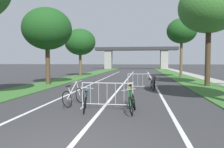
{
  "coord_description": "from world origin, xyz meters",
  "views": [
    {
      "loc": [
        1.55,
        -4.1,
        1.88
      ],
      "look_at": [
        -0.53,
        11.12,
        1.01
      ],
      "focal_mm": 35.04,
      "sensor_mm": 36.0,
      "label": 1
    }
  ],
  "objects_px": {
    "tree_right_pine_far": "(209,8)",
    "bicycle_black_5": "(153,84)",
    "tree_left_pine_near": "(80,42)",
    "crowd_barrier_nearest": "(107,96)",
    "bicycle_teal_1": "(85,102)",
    "bicycle_silver_0": "(74,96)",
    "bicycle_orange_2": "(154,83)",
    "tree_left_cypress_far": "(47,29)",
    "crowd_barrier_second": "(143,82)",
    "bicycle_yellow_3": "(132,98)",
    "bicycle_green_4": "(132,103)",
    "tree_right_oak_near": "(182,31)"
  },
  "relations": [
    {
      "from": "bicycle_orange_2",
      "to": "tree_left_pine_near",
      "type": "bearing_deg",
      "value": 132.27
    },
    {
      "from": "tree_right_oak_near",
      "to": "bicycle_black_5",
      "type": "relative_size",
      "value": 3.99
    },
    {
      "from": "crowd_barrier_second",
      "to": "bicycle_black_5",
      "type": "xyz_separation_m",
      "value": [
        0.67,
        -0.41,
        -0.15
      ]
    },
    {
      "from": "tree_left_cypress_far",
      "to": "bicycle_yellow_3",
      "type": "distance_m",
      "value": 11.31
    },
    {
      "from": "bicycle_teal_1",
      "to": "tree_right_pine_far",
      "type": "bearing_deg",
      "value": 40.69
    },
    {
      "from": "tree_left_cypress_far",
      "to": "tree_left_pine_near",
      "type": "relative_size",
      "value": 1.02
    },
    {
      "from": "bicycle_black_5",
      "to": "tree_right_oak_near",
      "type": "bearing_deg",
      "value": 65.92
    },
    {
      "from": "tree_right_oak_near",
      "to": "bicycle_orange_2",
      "type": "relative_size",
      "value": 3.98
    },
    {
      "from": "crowd_barrier_second",
      "to": "crowd_barrier_nearest",
      "type": "bearing_deg",
      "value": -102.32
    },
    {
      "from": "bicycle_orange_2",
      "to": "bicycle_black_5",
      "type": "height_order",
      "value": "bicycle_black_5"
    },
    {
      "from": "bicycle_teal_1",
      "to": "bicycle_green_4",
      "type": "bearing_deg",
      "value": -12.81
    },
    {
      "from": "crowd_barrier_nearest",
      "to": "bicycle_teal_1",
      "type": "bearing_deg",
      "value": -148.44
    },
    {
      "from": "crowd_barrier_second",
      "to": "bicycle_yellow_3",
      "type": "relative_size",
      "value": 1.28
    },
    {
      "from": "bicycle_yellow_3",
      "to": "tree_left_cypress_far",
      "type": "bearing_deg",
      "value": 123.96
    },
    {
      "from": "crowd_barrier_second",
      "to": "bicycle_yellow_3",
      "type": "distance_m",
      "value": 6.16
    },
    {
      "from": "tree_right_pine_far",
      "to": "tree_right_oak_near",
      "type": "relative_size",
      "value": 1.15
    },
    {
      "from": "tree_left_pine_near",
      "to": "crowd_barrier_nearest",
      "type": "xyz_separation_m",
      "value": [
        6.42,
        -18.55,
        -3.83
      ]
    },
    {
      "from": "bicycle_yellow_3",
      "to": "bicycle_black_5",
      "type": "height_order",
      "value": "bicycle_yellow_3"
    },
    {
      "from": "tree_left_pine_near",
      "to": "crowd_barrier_nearest",
      "type": "relative_size",
      "value": 2.85
    },
    {
      "from": "tree_right_pine_far",
      "to": "bicycle_teal_1",
      "type": "bearing_deg",
      "value": -127.18
    },
    {
      "from": "tree_right_pine_far",
      "to": "crowd_barrier_nearest",
      "type": "bearing_deg",
      "value": -125.46
    },
    {
      "from": "tree_left_pine_near",
      "to": "tree_right_oak_near",
      "type": "height_order",
      "value": "tree_right_oak_near"
    },
    {
      "from": "tree_left_pine_near",
      "to": "bicycle_silver_0",
      "type": "bearing_deg",
      "value": -74.87
    },
    {
      "from": "tree_right_oak_near",
      "to": "bicycle_teal_1",
      "type": "distance_m",
      "value": 19.91
    },
    {
      "from": "tree_left_pine_near",
      "to": "tree_left_cypress_far",
      "type": "bearing_deg",
      "value": -88.46
    },
    {
      "from": "crowd_barrier_nearest",
      "to": "tree_left_cypress_far",
      "type": "bearing_deg",
      "value": 126.82
    },
    {
      "from": "tree_right_pine_far",
      "to": "bicycle_orange_2",
      "type": "distance_m",
      "value": 7.13
    },
    {
      "from": "tree_left_cypress_far",
      "to": "crowd_barrier_nearest",
      "type": "bearing_deg",
      "value": -53.18
    },
    {
      "from": "tree_right_pine_far",
      "to": "bicycle_yellow_3",
      "type": "xyz_separation_m",
      "value": [
        -5.33,
        -8.43,
        -5.51
      ]
    },
    {
      "from": "crowd_barrier_second",
      "to": "bicycle_green_4",
      "type": "xyz_separation_m",
      "value": [
        -0.42,
        -7.04,
        -0.15
      ]
    },
    {
      "from": "crowd_barrier_second",
      "to": "bicycle_silver_0",
      "type": "distance_m",
      "value": 6.73
    },
    {
      "from": "bicycle_yellow_3",
      "to": "bicycle_silver_0",
      "type": "bearing_deg",
      "value": 169.05
    },
    {
      "from": "crowd_barrier_second",
      "to": "bicycle_orange_2",
      "type": "relative_size",
      "value": 1.23
    },
    {
      "from": "tree_left_cypress_far",
      "to": "bicycle_yellow_3",
      "type": "bearing_deg",
      "value": -47.62
    },
    {
      "from": "tree_left_pine_near",
      "to": "tree_right_pine_far",
      "type": "relative_size",
      "value": 0.77
    },
    {
      "from": "tree_left_cypress_far",
      "to": "bicycle_silver_0",
      "type": "relative_size",
      "value": 3.5
    },
    {
      "from": "crowd_barrier_second",
      "to": "bicycle_black_5",
      "type": "height_order",
      "value": "crowd_barrier_second"
    },
    {
      "from": "bicycle_silver_0",
      "to": "bicycle_orange_2",
      "type": "bearing_deg",
      "value": 71.98
    },
    {
      "from": "bicycle_green_4",
      "to": "crowd_barrier_second",
      "type": "bearing_deg",
      "value": -90.69
    },
    {
      "from": "tree_right_pine_far",
      "to": "bicycle_teal_1",
      "type": "distance_m",
      "value": 12.94
    },
    {
      "from": "bicycle_black_5",
      "to": "tree_right_pine_far",
      "type": "bearing_deg",
      "value": 26.83
    },
    {
      "from": "bicycle_teal_1",
      "to": "bicycle_orange_2",
      "type": "height_order",
      "value": "bicycle_orange_2"
    },
    {
      "from": "tree_left_cypress_far",
      "to": "bicycle_black_5",
      "type": "distance_m",
      "value": 9.43
    },
    {
      "from": "bicycle_silver_0",
      "to": "bicycle_orange_2",
      "type": "distance_m",
      "value": 7.44
    },
    {
      "from": "crowd_barrier_second",
      "to": "bicycle_yellow_3",
      "type": "height_order",
      "value": "crowd_barrier_second"
    },
    {
      "from": "bicycle_teal_1",
      "to": "bicycle_orange_2",
      "type": "xyz_separation_m",
      "value": [
        3.0,
        7.41,
        0.01
      ]
    },
    {
      "from": "tree_right_pine_far",
      "to": "bicycle_black_5",
      "type": "distance_m",
      "value": 7.46
    },
    {
      "from": "crowd_barrier_nearest",
      "to": "bicycle_silver_0",
      "type": "height_order",
      "value": "crowd_barrier_nearest"
    },
    {
      "from": "tree_right_pine_far",
      "to": "bicycle_black_5",
      "type": "xyz_separation_m",
      "value": [
        -4.2,
        -2.7,
        -5.53
      ]
    },
    {
      "from": "bicycle_silver_0",
      "to": "crowd_barrier_second",
      "type": "bearing_deg",
      "value": 76.22
    }
  ]
}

